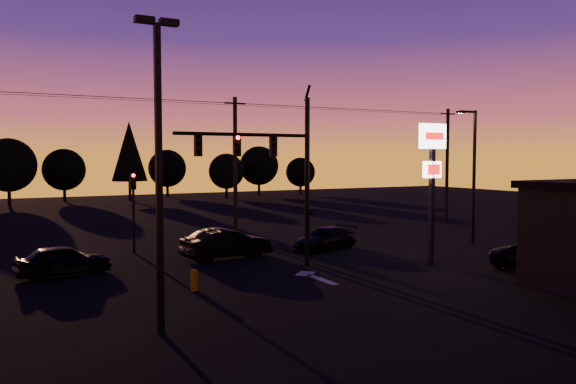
% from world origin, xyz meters
% --- Properties ---
extents(ground, '(120.00, 120.00, 0.00)m').
position_xyz_m(ground, '(0.00, 0.00, 0.00)').
color(ground, black).
rests_on(ground, ground).
extents(lane_arrow, '(1.20, 3.10, 0.01)m').
position_xyz_m(lane_arrow, '(0.50, 1.67, 0.01)').
color(lane_arrow, beige).
rests_on(lane_arrow, ground).
extents(traffic_signal_mast, '(6.79, 0.52, 8.58)m').
position_xyz_m(traffic_signal_mast, '(-0.10, 3.99, 4.94)').
color(traffic_signal_mast, black).
rests_on(traffic_signal_mast, ground).
extents(secondary_signal, '(0.30, 0.31, 4.35)m').
position_xyz_m(secondary_signal, '(-5.00, 11.49, 2.86)').
color(secondary_signal, black).
rests_on(secondary_signal, ground).
extents(parking_lot_light, '(1.25, 0.30, 9.14)m').
position_xyz_m(parking_lot_light, '(-7.50, -3.00, 5.27)').
color(parking_lot_light, black).
rests_on(parking_lot_light, ground).
extents(pylon_sign, '(1.50, 0.28, 6.80)m').
position_xyz_m(pylon_sign, '(7.00, 1.50, 4.91)').
color(pylon_sign, black).
rests_on(pylon_sign, ground).
extents(streetlight, '(1.55, 0.35, 8.00)m').
position_xyz_m(streetlight, '(13.91, 5.50, 4.42)').
color(streetlight, black).
rests_on(streetlight, ground).
extents(utility_pole_1, '(1.40, 0.26, 9.00)m').
position_xyz_m(utility_pole_1, '(2.00, 14.00, 4.59)').
color(utility_pole_1, black).
rests_on(utility_pole_1, ground).
extents(utility_pole_2, '(1.40, 0.26, 9.00)m').
position_xyz_m(utility_pole_2, '(20.00, 14.00, 4.59)').
color(utility_pole_2, black).
rests_on(utility_pole_2, ground).
extents(power_wires, '(36.00, 1.22, 0.07)m').
position_xyz_m(power_wires, '(2.00, 14.00, 8.57)').
color(power_wires, black).
rests_on(power_wires, ground).
extents(bollard, '(0.27, 0.27, 0.82)m').
position_xyz_m(bollard, '(-4.93, 1.65, 0.41)').
color(bollard, '#A76702').
rests_on(bollard, ground).
extents(tree_2, '(5.77, 5.78, 7.26)m').
position_xyz_m(tree_2, '(-10.00, 48.00, 4.37)').
color(tree_2, black).
rests_on(tree_2, ground).
extents(tree_3, '(4.95, 4.95, 6.22)m').
position_xyz_m(tree_3, '(-4.00, 52.00, 3.75)').
color(tree_3, black).
rests_on(tree_3, ground).
extents(tree_4, '(4.18, 4.18, 9.50)m').
position_xyz_m(tree_4, '(3.00, 49.00, 5.93)').
color(tree_4, black).
rests_on(tree_4, ground).
extents(tree_5, '(4.95, 4.95, 6.22)m').
position_xyz_m(tree_5, '(9.00, 54.00, 3.75)').
color(tree_5, black).
rests_on(tree_5, ground).
extents(tree_6, '(4.54, 4.54, 5.71)m').
position_xyz_m(tree_6, '(15.00, 48.00, 3.43)').
color(tree_6, black).
rests_on(tree_6, ground).
extents(tree_7, '(5.36, 5.36, 6.74)m').
position_xyz_m(tree_7, '(21.00, 51.00, 4.06)').
color(tree_7, black).
rests_on(tree_7, ground).
extents(tree_8, '(4.12, 4.12, 5.19)m').
position_xyz_m(tree_8, '(27.00, 50.00, 3.12)').
color(tree_8, black).
rests_on(tree_8, ground).
extents(car_left, '(4.16, 2.06, 1.36)m').
position_xyz_m(car_left, '(-9.05, 7.03, 0.68)').
color(car_left, black).
rests_on(car_left, ground).
extents(car_mid, '(4.80, 2.08, 1.54)m').
position_xyz_m(car_mid, '(-1.15, 7.67, 0.77)').
color(car_mid, black).
rests_on(car_mid, ground).
extents(car_right, '(4.60, 2.96, 1.24)m').
position_xyz_m(car_right, '(4.79, 7.63, 0.62)').
color(car_right, black).
rests_on(car_right, ground).
extents(suv_parked, '(3.68, 4.94, 1.25)m').
position_xyz_m(suv_parked, '(10.26, -2.27, 0.62)').
color(suv_parked, black).
rests_on(suv_parked, ground).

